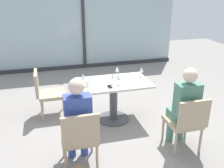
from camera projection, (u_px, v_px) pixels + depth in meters
The scene contains 15 objects.
ground_plane at pixel (113, 119), 4.59m from camera, with size 12.00×12.00×0.00m, color gray.
window_wall_backdrop at pixel (83, 26), 7.01m from camera, with size 5.39×0.10×2.70m.
dining_table_main at pixel (113, 93), 4.40m from camera, with size 1.24×0.76×0.73m.
chair_front_left at pixel (80, 136), 3.19m from camera, with size 0.46×0.50×0.87m.
chair_front_right at pixel (187, 120), 3.56m from camera, with size 0.46×0.50×0.87m.
chair_far_left at pixel (46, 91), 4.54m from camera, with size 0.50×0.46×0.87m.
person_front_left at pixel (78, 118), 3.22m from camera, with size 0.34×0.39×1.26m.
person_front_right at pixel (184, 104), 3.58m from camera, with size 0.34×0.39×1.26m.
wine_glass_0 at pixel (83, 77), 4.18m from camera, with size 0.07×0.07×0.18m.
wine_glass_1 at pixel (117, 69), 4.55m from camera, with size 0.07×0.07×0.18m.
wine_glass_2 at pixel (113, 76), 4.20m from camera, with size 0.07×0.07×0.18m.
wine_glass_3 at pixel (119, 77), 4.14m from camera, with size 0.07×0.07×0.18m.
wine_glass_4 at pixel (141, 70), 4.52m from camera, with size 0.07×0.07×0.18m.
coffee_cup at pixel (87, 84), 4.12m from camera, with size 0.08×0.08×0.09m, color white.
cell_phone_on_table at pixel (110, 87), 4.10m from camera, with size 0.07×0.14×0.01m, color black.
Camera 1 is at (-1.07, -3.89, 2.29)m, focal length 40.30 mm.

